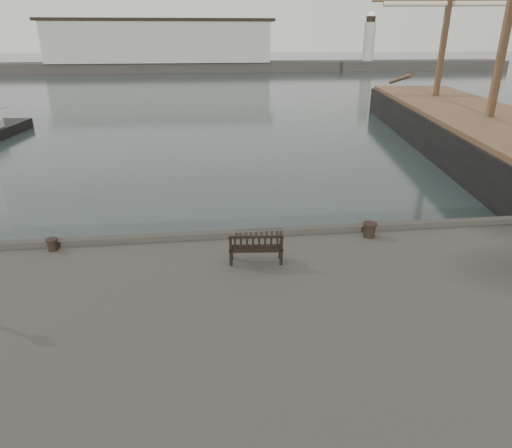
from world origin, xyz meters
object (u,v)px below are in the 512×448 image
(bench, at_px, (256,253))
(bollard_right, at_px, (370,230))
(bollard_left, at_px, (52,245))
(tall_ship_main, at_px, (484,145))

(bench, distance_m, bollard_right, 4.07)
(bollard_right, bearing_deg, bollard_left, 178.76)
(bench, distance_m, bollard_left, 6.21)
(bollard_right, bearing_deg, bench, -161.12)
(bollard_left, bearing_deg, bench, -14.29)
(bollard_right, height_order, tall_ship_main, tall_ship_main)
(bollard_left, bearing_deg, bollard_right, -1.24)
(bollard_left, relative_size, tall_ship_main, 0.01)
(bench, height_order, tall_ship_main, tall_ship_main)
(bollard_left, xyz_separation_m, bollard_right, (9.87, -0.21, 0.05))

